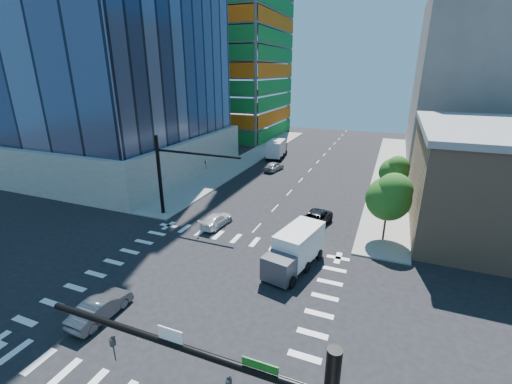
% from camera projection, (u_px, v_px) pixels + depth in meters
% --- Properties ---
extents(ground, '(160.00, 160.00, 0.00)m').
position_uv_depth(ground, '(197.00, 292.00, 25.65)').
color(ground, black).
rests_on(ground, ground).
extents(road_markings, '(20.00, 20.00, 0.01)m').
position_uv_depth(road_markings, '(197.00, 292.00, 25.64)').
color(road_markings, silver).
rests_on(road_markings, ground).
extents(sidewalk_ne, '(5.00, 60.00, 0.15)m').
position_uv_depth(sidewalk_ne, '(390.00, 171.00, 56.19)').
color(sidewalk_ne, gray).
rests_on(sidewalk_ne, ground).
extents(sidewalk_nw, '(5.00, 60.00, 0.15)m').
position_uv_depth(sidewalk_nw, '(250.00, 158.00, 64.98)').
color(sidewalk_nw, gray).
rests_on(sidewalk_nw, ground).
extents(construction_building, '(25.16, 34.50, 70.60)m').
position_uv_depth(construction_building, '(228.00, 31.00, 81.18)').
color(construction_building, slate).
rests_on(construction_building, ground).
extents(bg_building_ne, '(24.00, 30.00, 28.00)m').
position_uv_depth(bg_building_ne, '(492.00, 81.00, 59.54)').
color(bg_building_ne, '#67615D').
rests_on(bg_building_ne, ground).
extents(signal_mast_nw, '(10.20, 0.40, 9.00)m').
position_uv_depth(signal_mast_nw, '(170.00, 169.00, 37.38)').
color(signal_mast_nw, black).
rests_on(signal_mast_nw, sidewalk_nw).
extents(tree_south, '(4.16, 4.16, 6.82)m').
position_uv_depth(tree_south, '(390.00, 196.00, 31.79)').
color(tree_south, '#382316').
rests_on(tree_south, sidewalk_ne).
extents(tree_north, '(3.54, 3.52, 5.78)m').
position_uv_depth(tree_north, '(395.00, 171.00, 42.41)').
color(tree_north, '#382316').
rests_on(tree_north, sidewalk_ne).
extents(car_nb_far, '(3.38, 5.76, 1.50)m').
position_uv_depth(car_nb_far, '(314.00, 220.00, 36.30)').
color(car_nb_far, black).
rests_on(car_nb_far, ground).
extents(car_sb_near, '(2.23, 4.66, 1.31)m').
position_uv_depth(car_sb_near, '(216.00, 220.00, 36.47)').
color(car_sb_near, white).
rests_on(car_sb_near, ground).
extents(car_sb_mid, '(2.60, 4.72, 1.52)m').
position_uv_depth(car_sb_mid, '(274.00, 166.00, 56.59)').
color(car_sb_mid, '#9FA1A7').
rests_on(car_sb_mid, ground).
extents(car_sb_cross, '(1.63, 4.58, 1.50)m').
position_uv_depth(car_sb_cross, '(101.00, 308.00, 22.79)').
color(car_sb_cross, '#505056').
rests_on(car_sb_cross, ground).
extents(box_truck_near, '(3.88, 6.65, 3.27)m').
position_uv_depth(box_truck_near, '(293.00, 253.00, 28.23)').
color(box_truck_near, black).
rests_on(box_truck_near, ground).
extents(box_truck_far, '(3.47, 6.83, 3.45)m').
position_uv_depth(box_truck_far, '(277.00, 150.00, 64.90)').
color(box_truck_far, black).
rests_on(box_truck_far, ground).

